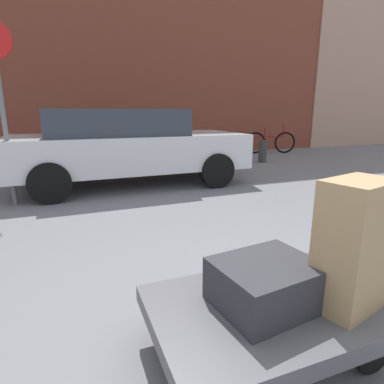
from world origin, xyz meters
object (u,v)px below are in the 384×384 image
suitcase_tan_rear_right (353,246)px  bollard_kerb_near (212,154)px  luggage_cart (269,313)px  bollard_kerb_mid (263,151)px  bicycle_leaning (270,142)px  parked_car (127,145)px  no_parking_sign (1,97)px  suitcase_charcoal_stacked_top (267,284)px

suitcase_tan_rear_right → bollard_kerb_near: bearing=57.3°
luggage_cart → bollard_kerb_mid: bearing=56.9°
bicycle_leaning → bollard_kerb_mid: bearing=-130.0°
bollard_kerb_mid → parked_car: bearing=-159.7°
bollard_kerb_mid → no_parking_sign: size_ratio=0.24×
suitcase_tan_rear_right → bollard_kerb_near: size_ratio=1.16×
bollard_kerb_near → bollard_kerb_mid: 1.55m
bollard_kerb_near → no_parking_sign: (-4.33, -2.22, 1.28)m
bicycle_leaning → bollard_kerb_mid: size_ratio=2.81×
luggage_cart → suitcase_tan_rear_right: size_ratio=1.88×
parked_car → bollard_kerb_mid: bearing=20.3°
no_parking_sign → bollard_kerb_near: bearing=27.2°
parked_car → bollard_kerb_mid: 4.32m
luggage_cart → suitcase_tan_rear_right: (0.37, -0.17, 0.42)m
suitcase_tan_rear_right → parked_car: size_ratio=0.16×
bollard_kerb_near → bollard_kerb_mid: size_ratio=1.00×
luggage_cart → suitcase_charcoal_stacked_top: 0.19m
suitcase_charcoal_stacked_top → luggage_cart: bearing=-2.9°
suitcase_charcoal_stacked_top → no_parking_sign: size_ratio=0.21×
parked_car → bollard_kerb_mid: (4.03, 1.49, -0.46)m
suitcase_charcoal_stacked_top → suitcase_tan_rear_right: (0.40, -0.17, 0.23)m
suitcase_tan_rear_right → bollard_kerb_mid: suitcase_tan_rear_right is taller
parked_car → bicycle_leaning: bearing=30.1°
luggage_cart → suitcase_charcoal_stacked_top: suitcase_charcoal_stacked_top is taller
suitcase_tan_rear_right → parked_car: bearing=79.5°
suitcase_charcoal_stacked_top → bollard_kerb_near: bearing=60.5°
bollard_kerb_mid → no_parking_sign: (-5.88, -2.22, 1.28)m
bollard_kerb_near → no_parking_sign: size_ratio=0.24×
bollard_kerb_mid → suitcase_tan_rear_right: bearing=-120.0°
parked_car → bicycle_leaning: parked_car is taller
suitcase_charcoal_stacked_top → no_parking_sign: bearing=106.4°
suitcase_tan_rear_right → bollard_kerb_near: (2.16, 6.43, -0.39)m
luggage_cart → bicycle_leaning: size_ratio=0.77×
parked_car → no_parking_sign: no_parking_sign is taller
suitcase_tan_rear_right → suitcase_charcoal_stacked_top: bearing=142.9°
suitcase_charcoal_stacked_top → bicycle_leaning: (5.49, 7.89, -0.09)m
parked_car → no_parking_sign: bearing=-158.4°
bollard_kerb_near → suitcase_tan_rear_right: bearing=-108.6°
luggage_cart → suitcase_charcoal_stacked_top: bearing=-175.6°
bollard_kerb_mid → bollard_kerb_near: bearing=180.0°
bicycle_leaning → bollard_kerb_mid: bicycle_leaning is taller
suitcase_charcoal_stacked_top → bollard_kerb_mid: (4.11, 6.26, -0.16)m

